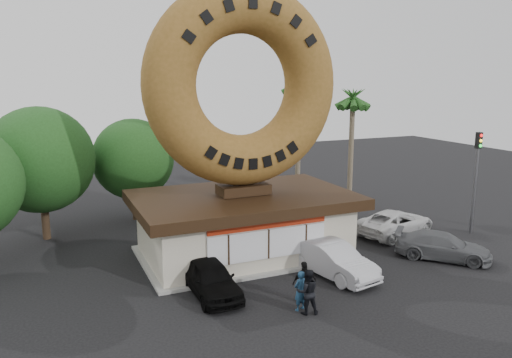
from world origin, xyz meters
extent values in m
plane|color=black|center=(0.00, 0.00, 0.00)|extent=(90.00, 90.00, 0.00)
cube|color=beige|center=(0.00, 6.00, 1.50)|extent=(10.00, 6.00, 3.00)
cube|color=#999993|center=(0.00, 6.00, 0.07)|extent=(10.60, 6.60, 0.15)
cube|color=#3F3F3F|center=(0.00, 6.00, 3.05)|extent=(10.00, 6.00, 0.10)
cube|color=black|center=(0.00, 6.00, 3.00)|extent=(11.20, 7.20, 0.55)
cube|color=silver|center=(0.00, 2.95, 1.55)|extent=(6.00, 0.12, 1.40)
cube|color=#A1240D|center=(0.00, 2.93, 2.55)|extent=(6.00, 0.10, 0.45)
cube|color=black|center=(0.00, 6.00, 3.55)|extent=(2.60, 1.40, 0.50)
torus|color=brown|center=(0.00, 6.00, 8.82)|extent=(10.04, 2.56, 10.04)
cylinder|color=#473321|center=(-9.50, 13.00, 1.65)|extent=(0.44, 0.44, 3.30)
sphere|color=#1D4418|center=(-9.50, 13.00, 4.65)|extent=(6.00, 6.00, 6.00)
cylinder|color=#473321|center=(-4.00, 15.00, 1.43)|extent=(0.44, 0.44, 2.86)
sphere|color=#1D4418|center=(-4.00, 15.00, 4.03)|extent=(5.20, 5.20, 5.20)
cylinder|color=#726651|center=(7.50, 14.00, 4.50)|extent=(0.36, 0.36, 9.00)
cylinder|color=#726651|center=(11.00, 12.50, 4.00)|extent=(0.36, 0.36, 8.00)
cylinder|color=#59595E|center=(-2.00, 16.00, 4.00)|extent=(0.18, 0.18, 8.00)
cylinder|color=#59595E|center=(-1.10, 16.00, 7.90)|extent=(1.80, 0.12, 0.12)
cube|color=#59595E|center=(-0.20, 16.00, 7.85)|extent=(0.45, 0.20, 0.12)
cylinder|color=#59595E|center=(14.00, 4.00, 3.00)|extent=(0.18, 0.18, 6.00)
cube|color=black|center=(14.00, 4.00, 5.60)|extent=(0.30, 0.28, 0.95)
sphere|color=red|center=(14.00, 3.85, 5.90)|extent=(0.18, 0.18, 0.18)
sphere|color=yellow|center=(14.00, 3.85, 5.60)|extent=(0.18, 0.18, 0.18)
sphere|color=green|center=(14.00, 3.85, 5.30)|extent=(0.18, 0.18, 0.18)
imported|color=navy|center=(-0.35, -0.83, 0.83)|extent=(0.70, 0.56, 1.66)
imported|color=black|center=(-0.23, -1.22, 0.92)|extent=(1.06, 0.93, 1.84)
imported|color=black|center=(0.16, -0.26, 0.89)|extent=(1.08, 0.54, 1.77)
imported|color=black|center=(-3.17, 1.97, 0.74)|extent=(1.80, 4.37, 1.48)
imported|color=#B4B4BA|center=(2.78, 1.69, 0.79)|extent=(2.58, 5.04, 1.58)
imported|color=#5D5E62|center=(9.15, 1.28, 0.69)|extent=(4.67, 4.74, 1.37)
imported|color=silver|center=(9.54, 5.52, 0.73)|extent=(5.75, 3.78, 1.47)
camera|label=1|loc=(-9.45, -17.23, 9.27)|focal=35.00mm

